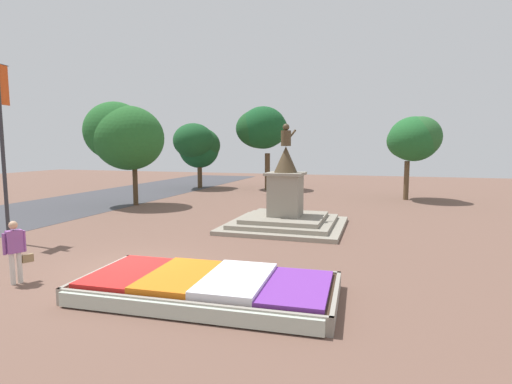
# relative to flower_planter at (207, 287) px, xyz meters

# --- Properties ---
(ground_plane) EXTENTS (86.96, 86.96, 0.00)m
(ground_plane) POSITION_rel_flower_planter_xyz_m (-3.11, 1.35, -0.25)
(ground_plane) COLOR brown
(flower_planter) EXTENTS (6.53, 3.36, 0.56)m
(flower_planter) POSITION_rel_flower_planter_xyz_m (0.00, 0.00, 0.00)
(flower_planter) COLOR #38281C
(flower_planter) RESTS_ON ground_plane
(statue_monument) EXTENTS (5.29, 5.29, 4.76)m
(statue_monument) POSITION_rel_flower_planter_xyz_m (-0.05, 9.00, 0.60)
(statue_monument) COLOR gray
(statue_monument) RESTS_ON ground_plane
(banner_pole) EXTENTS (0.20, 1.23, 7.21)m
(banner_pole) POSITION_rel_flower_planter_xyz_m (-9.68, 2.92, 3.74)
(banner_pole) COLOR #2D2D33
(banner_pole) RESTS_ON ground_plane
(pedestrian_with_handbag) EXTENTS (0.43, 0.68, 1.73)m
(pedestrian_with_handbag) POSITION_rel_flower_planter_xyz_m (-5.34, -0.63, 0.74)
(pedestrian_with_handbag) COLOR beige
(pedestrian_with_handbag) RESTS_ON ground_plane
(park_tree_far_left) EXTENTS (5.00, 4.36, 6.49)m
(park_tree_far_left) POSITION_rel_flower_planter_xyz_m (-11.22, 12.76, 4.05)
(park_tree_far_left) COLOR #4C3823
(park_tree_far_left) RESTS_ON ground_plane
(park_tree_behind_statue) EXTENTS (4.51, 4.62, 7.17)m
(park_tree_behind_statue) POSITION_rel_flower_planter_xyz_m (-5.72, 24.80, 5.06)
(park_tree_behind_statue) COLOR #4C3823
(park_tree_behind_statue) RESTS_ON ground_plane
(park_tree_far_right) EXTENTS (3.55, 4.31, 5.77)m
(park_tree_far_right) POSITION_rel_flower_planter_xyz_m (6.32, 20.81, 4.00)
(park_tree_far_right) COLOR brown
(park_tree_far_right) RESTS_ON ground_plane
(park_tree_street_side) EXTENTS (3.98, 4.77, 5.78)m
(park_tree_street_side) POSITION_rel_flower_planter_xyz_m (-11.59, 24.08, 3.63)
(park_tree_street_side) COLOR #4C3823
(park_tree_street_side) RESTS_ON ground_plane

